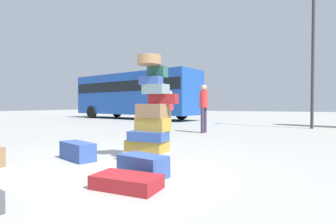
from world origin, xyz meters
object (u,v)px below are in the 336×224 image
suitcase_navy_foreground_far (143,166)px  lamp_post (313,32)px  suitcase_navy_foreground_near (78,151)px  suitcase_tower (151,120)px  parked_bus (134,93)px  person_tourist_with_camera (204,104)px  person_bearded_onlooker (170,106)px  suitcase_maroon_left_side (127,182)px

suitcase_navy_foreground_far → lamp_post: lamp_post is taller
suitcase_navy_foreground_near → lamp_post: (4.29, 8.86, 3.84)m
suitcase_tower → suitcase_navy_foreground_near: size_ratio=2.33×
suitcase_tower → parked_bus: (-7.84, 12.00, 1.12)m
lamp_post → person_tourist_with_camera: bearing=-136.0°
suitcase_tower → person_tourist_with_camera: suitcase_tower is taller
person_bearded_onlooker → lamp_post: bearing=90.5°
suitcase_maroon_left_side → suitcase_navy_foreground_near: bearing=148.8°
suitcase_tower → lamp_post: 9.51m
suitcase_tower → lamp_post: (3.06, 8.38, 3.28)m
person_bearded_onlooker → suitcase_navy_foreground_near: bearing=-14.4°
suitcase_navy_foreground_near → suitcase_tower: bearing=41.5°
suitcase_maroon_left_side → person_tourist_with_camera: 6.54m
suitcase_navy_foreground_near → parked_bus: 14.22m
suitcase_maroon_left_side → person_bearded_onlooker: 7.97m
suitcase_maroon_left_side → lamp_post: bearing=74.6°
suitcase_navy_foreground_far → suitcase_tower: bearing=124.4°
person_bearded_onlooker → parked_bus: 8.25m
parked_bus → lamp_post: 11.68m
suitcase_tower → lamp_post: lamp_post is taller
suitcase_maroon_left_side → person_bearded_onlooker: size_ratio=0.50×
suitcase_maroon_left_side → person_bearded_onlooker: person_bearded_onlooker is taller
suitcase_maroon_left_side → parked_bus: 15.94m
person_tourist_with_camera → suitcase_tower: bearing=14.3°
suitcase_maroon_left_side → person_tourist_with_camera: (-1.02, 6.39, 0.94)m
parked_bus → person_tourist_with_camera: bearing=-31.4°
suitcase_maroon_left_side → parked_bus: parked_bus is taller
suitcase_navy_foreground_far → person_tourist_with_camera: (-0.93, 5.85, 0.87)m
person_tourist_with_camera → parked_bus: 10.21m
suitcase_navy_foreground_near → person_tourist_with_camera: 5.49m
suitcase_tower → person_bearded_onlooker: (-2.32, 5.93, 0.22)m
suitcase_maroon_left_side → suitcase_tower: bearing=107.2°
person_tourist_with_camera → parked_bus: size_ratio=0.17×
suitcase_navy_foreground_far → person_tourist_with_camera: 5.98m
person_bearded_onlooker → parked_bus: bearing=-161.7°
suitcase_maroon_left_side → parked_bus: (-8.32, 13.49, 1.75)m
suitcase_navy_foreground_far → person_bearded_onlooker: 7.43m
person_bearded_onlooker → suitcase_maroon_left_side: bearing=-3.3°
suitcase_navy_foreground_far → suitcase_maroon_left_side: 0.55m
suitcase_navy_foreground_far → suitcase_navy_foreground_near: bearing=176.1°
suitcase_tower → parked_bus: bearing=123.1°
suitcase_navy_foreground_near → person_tourist_with_camera: size_ratio=0.47×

